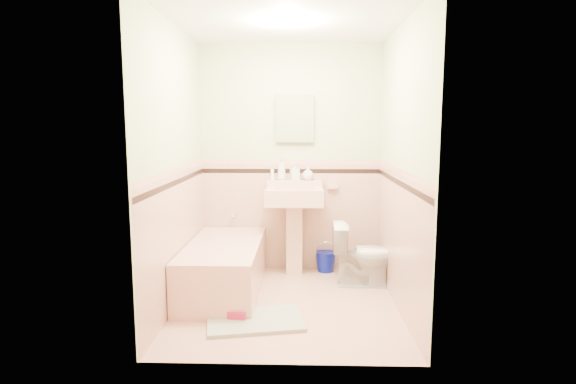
{
  "coord_description": "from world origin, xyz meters",
  "views": [
    {
      "loc": [
        0.13,
        -4.06,
        1.6
      ],
      "look_at": [
        0.0,
        0.25,
        1.0
      ],
      "focal_mm": 28.94,
      "sensor_mm": 36.0,
      "label": 1
    }
  ],
  "objects_px": {
    "bathtub": "(224,269)",
    "bucket": "(326,262)",
    "soap_bottle_mid": "(295,171)",
    "soap_bottle_right": "(308,173)",
    "medicine_cabinet": "(295,118)",
    "toilet": "(364,254)",
    "sink": "(294,232)",
    "soap_bottle_left": "(282,169)",
    "shoe": "(237,315)"
  },
  "relations": [
    {
      "from": "soap_bottle_mid",
      "to": "toilet",
      "type": "height_order",
      "value": "soap_bottle_mid"
    },
    {
      "from": "sink",
      "to": "medicine_cabinet",
      "type": "bearing_deg",
      "value": 90.0
    },
    {
      "from": "toilet",
      "to": "bucket",
      "type": "xyz_separation_m",
      "value": [
        -0.36,
        0.44,
        -0.21
      ]
    },
    {
      "from": "sink",
      "to": "soap_bottle_right",
      "type": "xyz_separation_m",
      "value": [
        0.15,
        0.18,
        0.62
      ]
    },
    {
      "from": "medicine_cabinet",
      "to": "toilet",
      "type": "distance_m",
      "value": 1.64
    },
    {
      "from": "medicine_cabinet",
      "to": "bucket",
      "type": "xyz_separation_m",
      "value": [
        0.35,
        -0.08,
        -1.59
      ]
    },
    {
      "from": "bathtub",
      "to": "soap_bottle_right",
      "type": "distance_m",
      "value": 1.4
    },
    {
      "from": "toilet",
      "to": "shoe",
      "type": "bearing_deg",
      "value": 130.14
    },
    {
      "from": "bucket",
      "to": "bathtub",
      "type": "bearing_deg",
      "value": -147.57
    },
    {
      "from": "soap_bottle_left",
      "to": "toilet",
      "type": "height_order",
      "value": "soap_bottle_left"
    },
    {
      "from": "sink",
      "to": "soap_bottle_mid",
      "type": "distance_m",
      "value": 0.67
    },
    {
      "from": "soap_bottle_right",
      "to": "sink",
      "type": "bearing_deg",
      "value": -129.16
    },
    {
      "from": "soap_bottle_left",
      "to": "shoe",
      "type": "xyz_separation_m",
      "value": [
        -0.31,
        -1.45,
        -1.08
      ]
    },
    {
      "from": "medicine_cabinet",
      "to": "toilet",
      "type": "relative_size",
      "value": 0.72
    },
    {
      "from": "medicine_cabinet",
      "to": "shoe",
      "type": "bearing_deg",
      "value": -107.04
    },
    {
      "from": "bucket",
      "to": "toilet",
      "type": "bearing_deg",
      "value": -50.82
    },
    {
      "from": "bathtub",
      "to": "toilet",
      "type": "bearing_deg",
      "value": 8.7
    },
    {
      "from": "soap_bottle_mid",
      "to": "bucket",
      "type": "bearing_deg",
      "value": -8.75
    },
    {
      "from": "soap_bottle_right",
      "to": "bucket",
      "type": "xyz_separation_m",
      "value": [
        0.21,
        -0.05,
        -0.99
      ]
    },
    {
      "from": "bathtub",
      "to": "sink",
      "type": "bearing_deg",
      "value": 37.93
    },
    {
      "from": "medicine_cabinet",
      "to": "soap_bottle_mid",
      "type": "bearing_deg",
      "value": -87.98
    },
    {
      "from": "soap_bottle_mid",
      "to": "soap_bottle_right",
      "type": "distance_m",
      "value": 0.15
    },
    {
      "from": "bathtub",
      "to": "medicine_cabinet",
      "type": "distance_m",
      "value": 1.78
    },
    {
      "from": "sink",
      "to": "soap_bottle_mid",
      "type": "bearing_deg",
      "value": 89.66
    },
    {
      "from": "medicine_cabinet",
      "to": "toilet",
      "type": "xyz_separation_m",
      "value": [
        0.71,
        -0.53,
        -1.38
      ]
    },
    {
      "from": "sink",
      "to": "shoe",
      "type": "distance_m",
      "value": 1.41
    },
    {
      "from": "sink",
      "to": "shoe",
      "type": "bearing_deg",
      "value": -109.65
    },
    {
      "from": "sink",
      "to": "soap_bottle_right",
      "type": "distance_m",
      "value": 0.66
    },
    {
      "from": "bathtub",
      "to": "toilet",
      "type": "relative_size",
      "value": 2.34
    },
    {
      "from": "soap_bottle_left",
      "to": "shoe",
      "type": "distance_m",
      "value": 1.84
    },
    {
      "from": "bucket",
      "to": "soap_bottle_left",
      "type": "bearing_deg",
      "value": 173.79
    },
    {
      "from": "medicine_cabinet",
      "to": "bucket",
      "type": "distance_m",
      "value": 1.63
    },
    {
      "from": "soap_bottle_mid",
      "to": "soap_bottle_right",
      "type": "xyz_separation_m",
      "value": [
        0.15,
        0.0,
        -0.02
      ]
    },
    {
      "from": "soap_bottle_mid",
      "to": "bucket",
      "type": "relative_size",
      "value": 0.87
    },
    {
      "from": "soap_bottle_mid",
      "to": "bucket",
      "type": "xyz_separation_m",
      "value": [
        0.35,
        -0.05,
        -1.01
      ]
    },
    {
      "from": "medicine_cabinet",
      "to": "soap_bottle_mid",
      "type": "distance_m",
      "value": 0.58
    },
    {
      "from": "bathtub",
      "to": "toilet",
      "type": "height_order",
      "value": "toilet"
    },
    {
      "from": "bathtub",
      "to": "bucket",
      "type": "xyz_separation_m",
      "value": [
        1.03,
        0.66,
        -0.11
      ]
    },
    {
      "from": "soap_bottle_right",
      "to": "shoe",
      "type": "bearing_deg",
      "value": -112.48
    },
    {
      "from": "bathtub",
      "to": "soap_bottle_mid",
      "type": "bearing_deg",
      "value": 46.19
    },
    {
      "from": "bathtub",
      "to": "bucket",
      "type": "relative_size",
      "value": 6.71
    },
    {
      "from": "soap_bottle_left",
      "to": "soap_bottle_right",
      "type": "xyz_separation_m",
      "value": [
        0.29,
        0.0,
        -0.04
      ]
    },
    {
      "from": "soap_bottle_mid",
      "to": "toilet",
      "type": "distance_m",
      "value": 1.18
    },
    {
      "from": "toilet",
      "to": "soap_bottle_mid",
      "type": "bearing_deg",
      "value": 55.94
    },
    {
      "from": "bathtub",
      "to": "sink",
      "type": "height_order",
      "value": "sink"
    },
    {
      "from": "bathtub",
      "to": "sink",
      "type": "relative_size",
      "value": 1.56
    },
    {
      "from": "bathtub",
      "to": "sink",
      "type": "distance_m",
      "value": 0.9
    },
    {
      "from": "soap_bottle_mid",
      "to": "soap_bottle_right",
      "type": "bearing_deg",
      "value": 0.0
    },
    {
      "from": "toilet",
      "to": "soap_bottle_left",
      "type": "bearing_deg",
      "value": 60.76
    },
    {
      "from": "sink",
      "to": "shoe",
      "type": "xyz_separation_m",
      "value": [
        -0.45,
        -1.27,
        -0.42
      ]
    }
  ]
}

